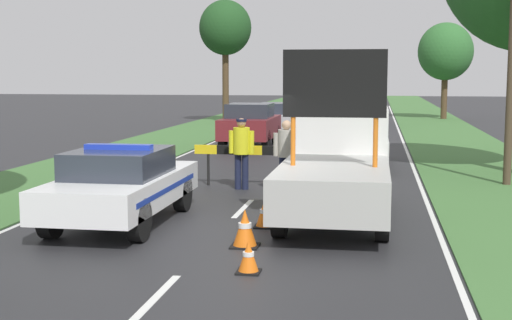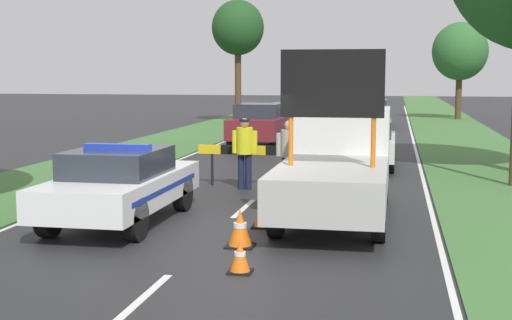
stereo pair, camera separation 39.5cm
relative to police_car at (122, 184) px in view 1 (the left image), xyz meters
The scene contains 19 objects.
ground_plane 2.20m from the police_car, 10.32° to the right, with size 160.00×160.00×0.00m, color #28282B.
lane_markings 16.59m from the police_car, 82.98° to the left, with size 8.00×69.46×0.01m.
grass_verge_left 20.05m from the police_car, 101.56° to the left, with size 3.98×120.00×0.03m.
grass_verge_right 21.24m from the police_car, 67.67° to the left, with size 3.98×120.00×0.03m.
police_car is the anchor object (origin of this frame).
work_truck 4.37m from the police_car, 21.66° to the left, with size 2.03×5.73×3.32m.
road_barrier 5.30m from the police_car, 68.34° to the left, with size 3.54×0.08×1.05m.
police_officer 4.68m from the police_car, 71.12° to the left, with size 0.64×0.41×1.78m.
pedestrian_civilian 4.88m from the police_car, 56.57° to the left, with size 0.63×0.40×1.77m.
traffic_cone_near_police 4.76m from the police_car, 93.51° to the left, with size 0.52×0.52×0.71m.
traffic_cone_centre_front 2.82m from the police_car, ahead, with size 0.39×0.39×0.54m.
traffic_cone_near_truck 3.07m from the police_car, 28.14° to the right, with size 0.47×0.47×0.64m.
traffic_cone_behind_barrier 4.26m from the police_car, 44.56° to the right, with size 0.35×0.35×0.49m.
queued_car_van_white 10.31m from the police_car, 65.61° to the left, with size 1.87×4.46×1.45m.
queued_car_wagon_maroon 14.74m from the police_car, 90.33° to the left, with size 1.91×4.17×1.71m.
queued_car_sedan_silver 20.52m from the police_car, 89.40° to the left, with size 1.86×4.36×1.50m.
queued_car_hatch_blue 26.98m from the police_car, 81.65° to the left, with size 1.79×4.70×1.47m.
roadside_tree_near_right 34.75m from the police_car, 74.85° to the left, with size 3.41×3.41×6.03m.
roadside_tree_mid_left 28.39m from the police_car, 97.85° to the left, with size 3.00×3.00×7.07m.
Camera 1 is at (2.77, -12.55, 2.89)m, focal length 50.00 mm.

